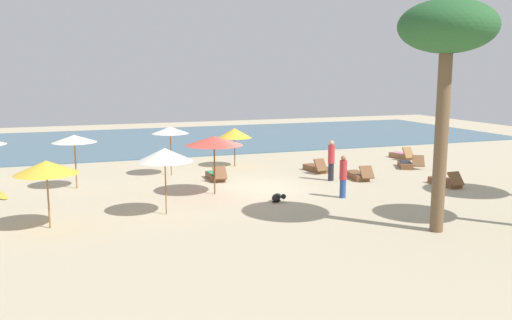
{
  "coord_description": "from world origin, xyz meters",
  "views": [
    {
      "loc": [
        -7.33,
        -20.75,
        4.88
      ],
      "look_at": [
        0.32,
        0.65,
        1.1
      ],
      "focal_mm": 37.95,
      "sensor_mm": 36.0,
      "label": 1
    }
  ],
  "objects_px": {
    "umbrella_0": "(235,133)",
    "lounger_4": "(402,156)",
    "umbrella_2": "(214,141)",
    "lounger_0": "(358,175)",
    "lounger_5": "(317,168)",
    "person_1": "(331,160)",
    "umbrella_6": "(165,155)",
    "umbrella_3": "(46,167)",
    "dog": "(277,197)",
    "lounger_2": "(406,164)",
    "palm_3": "(447,34)",
    "lounger_6": "(216,176)",
    "lounger_1": "(446,182)",
    "umbrella_4": "(170,130)",
    "umbrella_5": "(74,139)"
  },
  "relations": [
    {
      "from": "lounger_0",
      "to": "lounger_2",
      "type": "bearing_deg",
      "value": 24.4
    },
    {
      "from": "lounger_6",
      "to": "lounger_1",
      "type": "bearing_deg",
      "value": -27.05
    },
    {
      "from": "umbrella_2",
      "to": "umbrella_3",
      "type": "bearing_deg",
      "value": -155.12
    },
    {
      "from": "umbrella_4",
      "to": "umbrella_6",
      "type": "xyz_separation_m",
      "value": [
        -1.5,
        -6.91,
        -0.06
      ]
    },
    {
      "from": "lounger_2",
      "to": "umbrella_2",
      "type": "bearing_deg",
      "value": -167.13
    },
    {
      "from": "umbrella_2",
      "to": "umbrella_6",
      "type": "bearing_deg",
      "value": -134.43
    },
    {
      "from": "lounger_5",
      "to": "lounger_0",
      "type": "bearing_deg",
      "value": -67.73
    },
    {
      "from": "lounger_2",
      "to": "umbrella_4",
      "type": "bearing_deg",
      "value": 170.13
    },
    {
      "from": "lounger_4",
      "to": "umbrella_6",
      "type": "bearing_deg",
      "value": -153.23
    },
    {
      "from": "umbrella_4",
      "to": "umbrella_6",
      "type": "bearing_deg",
      "value": -102.23
    },
    {
      "from": "lounger_0",
      "to": "person_1",
      "type": "relative_size",
      "value": 0.97
    },
    {
      "from": "umbrella_0",
      "to": "lounger_1",
      "type": "distance_m",
      "value": 10.48
    },
    {
      "from": "umbrella_2",
      "to": "umbrella_5",
      "type": "height_order",
      "value": "umbrella_2"
    },
    {
      "from": "lounger_1",
      "to": "dog",
      "type": "height_order",
      "value": "lounger_1"
    },
    {
      "from": "umbrella_2",
      "to": "person_1",
      "type": "xyz_separation_m",
      "value": [
        5.61,
        0.84,
        -1.21
      ]
    },
    {
      "from": "person_1",
      "to": "lounger_5",
      "type": "bearing_deg",
      "value": 80.3
    },
    {
      "from": "lounger_5",
      "to": "person_1",
      "type": "height_order",
      "value": "person_1"
    },
    {
      "from": "umbrella_5",
      "to": "lounger_4",
      "type": "distance_m",
      "value": 17.57
    },
    {
      "from": "umbrella_5",
      "to": "lounger_5",
      "type": "relative_size",
      "value": 1.29
    },
    {
      "from": "umbrella_2",
      "to": "lounger_0",
      "type": "xyz_separation_m",
      "value": [
        6.92,
        0.72,
        -1.98
      ]
    },
    {
      "from": "umbrella_0",
      "to": "lounger_4",
      "type": "bearing_deg",
      "value": -4.98
    },
    {
      "from": "umbrella_2",
      "to": "lounger_0",
      "type": "bearing_deg",
      "value": 5.96
    },
    {
      "from": "umbrella_0",
      "to": "umbrella_6",
      "type": "height_order",
      "value": "umbrella_6"
    },
    {
      "from": "umbrella_5",
      "to": "dog",
      "type": "distance_m",
      "value": 8.84
    },
    {
      "from": "umbrella_6",
      "to": "lounger_2",
      "type": "xyz_separation_m",
      "value": [
        13.12,
        4.89,
        -1.89
      ]
    },
    {
      "from": "lounger_5",
      "to": "person_1",
      "type": "xyz_separation_m",
      "value": [
        -0.37,
        -2.17,
        0.76
      ]
    },
    {
      "from": "umbrella_3",
      "to": "dog",
      "type": "height_order",
      "value": "umbrella_3"
    },
    {
      "from": "lounger_2",
      "to": "lounger_1",
      "type": "bearing_deg",
      "value": -103.22
    },
    {
      "from": "umbrella_3",
      "to": "umbrella_2",
      "type": "bearing_deg",
      "value": 24.88
    },
    {
      "from": "umbrella_4",
      "to": "lounger_0",
      "type": "distance_m",
      "value": 8.88
    },
    {
      "from": "lounger_4",
      "to": "lounger_5",
      "type": "xyz_separation_m",
      "value": [
        -6.22,
        -1.92,
        -0.01
      ]
    },
    {
      "from": "umbrella_6",
      "to": "lounger_0",
      "type": "relative_size",
      "value": 1.31
    },
    {
      "from": "lounger_2",
      "to": "palm_3",
      "type": "relative_size",
      "value": 0.26
    },
    {
      "from": "palm_3",
      "to": "lounger_4",
      "type": "bearing_deg",
      "value": 59.47
    },
    {
      "from": "umbrella_6",
      "to": "lounger_0",
      "type": "height_order",
      "value": "umbrella_6"
    },
    {
      "from": "lounger_6",
      "to": "dog",
      "type": "bearing_deg",
      "value": -77.37
    },
    {
      "from": "umbrella_0",
      "to": "lounger_1",
      "type": "xyz_separation_m",
      "value": [
        7.09,
        -7.56,
        -1.55
      ]
    },
    {
      "from": "lounger_5",
      "to": "umbrella_2",
      "type": "bearing_deg",
      "value": -153.28
    },
    {
      "from": "umbrella_0",
      "to": "lounger_2",
      "type": "height_order",
      "value": "umbrella_0"
    },
    {
      "from": "umbrella_0",
      "to": "umbrella_4",
      "type": "relative_size",
      "value": 0.86
    },
    {
      "from": "umbrella_2",
      "to": "umbrella_0",
      "type": "bearing_deg",
      "value": 65.33
    },
    {
      "from": "umbrella_3",
      "to": "person_1",
      "type": "bearing_deg",
      "value": 17.39
    },
    {
      "from": "umbrella_0",
      "to": "dog",
      "type": "relative_size",
      "value": 3.09
    },
    {
      "from": "lounger_2",
      "to": "lounger_5",
      "type": "height_order",
      "value": "lounger_5"
    },
    {
      "from": "umbrella_4",
      "to": "lounger_6",
      "type": "xyz_separation_m",
      "value": [
        1.69,
        -1.72,
        -1.95
      ]
    },
    {
      "from": "palm_3",
      "to": "dog",
      "type": "relative_size",
      "value": 10.84
    },
    {
      "from": "umbrella_0",
      "to": "umbrella_2",
      "type": "relative_size",
      "value": 0.84
    },
    {
      "from": "umbrella_2",
      "to": "lounger_0",
      "type": "height_order",
      "value": "umbrella_2"
    },
    {
      "from": "lounger_0",
      "to": "umbrella_2",
      "type": "bearing_deg",
      "value": -174.04
    },
    {
      "from": "umbrella_4",
      "to": "palm_3",
      "type": "height_order",
      "value": "palm_3"
    }
  ]
}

